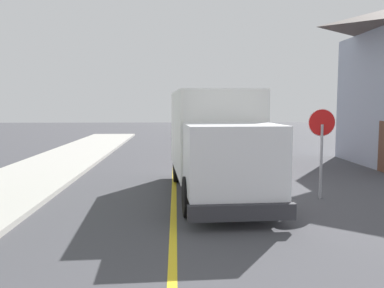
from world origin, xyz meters
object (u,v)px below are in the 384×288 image
object	(u,v)px
box_truck	(215,137)
parked_car_near	(227,148)
parked_car_furthest	(199,125)
stop_sign	(322,136)
parked_car_mid	(206,136)
parked_car_far	(200,129)

from	to	relation	value
box_truck	parked_car_near	world-z (taller)	box_truck
parked_car_furthest	stop_sign	size ratio (longest dim) A/B	1.69
parked_car_near	parked_car_furthest	xyz separation A→B (m)	(-0.09, 21.07, 0.00)
box_truck	parked_car_furthest	world-z (taller)	box_truck
parked_car_mid	stop_sign	bearing A→B (deg)	-80.32
parked_car_furthest	parked_car_far	bearing A→B (deg)	-92.43
parked_car_far	parked_car_furthest	bearing A→B (deg)	87.57
parked_car_far	parked_car_furthest	size ratio (longest dim) A/B	1.00
stop_sign	parked_car_mid	bearing A→B (deg)	99.68
parked_car_near	parked_car_mid	xyz separation A→B (m)	(-0.45, 6.99, 0.00)
box_truck	parked_car_far	world-z (taller)	box_truck
parked_car_near	stop_sign	distance (m)	7.16
parked_car_near	stop_sign	world-z (taller)	stop_sign
box_truck	parked_car_far	size ratio (longest dim) A/B	1.63
parked_car_near	parked_car_furthest	world-z (taller)	same
stop_sign	parked_car_far	bearing A→B (deg)	96.17
parked_car_mid	box_truck	bearing A→B (deg)	-93.00
parked_car_far	stop_sign	size ratio (longest dim) A/B	1.69
parked_car_mid	parked_car_far	world-z (taller)	same
box_truck	parked_car_mid	world-z (taller)	box_truck
parked_car_mid	stop_sign	xyz separation A→B (m)	(2.36, -13.81, 1.06)
parked_car_near	parked_car_mid	size ratio (longest dim) A/B	1.01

